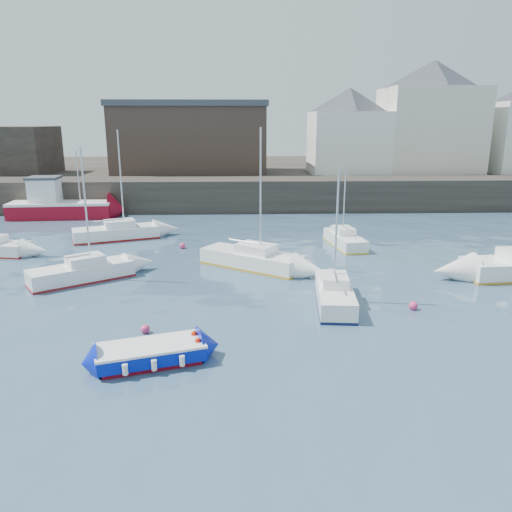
{
  "coord_description": "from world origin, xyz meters",
  "views": [
    {
      "loc": [
        -0.91,
        -13.33,
        8.4
      ],
      "look_at": [
        0.0,
        12.0,
        1.5
      ],
      "focal_mm": 35.0,
      "sensor_mm": 36.0,
      "label": 1
    }
  ],
  "objects_px": {
    "sailboat_c": "(335,294)",
    "sailboat_h": "(117,232)",
    "sailboat_b": "(252,259)",
    "fishing_boat": "(58,205)",
    "sailboat_f": "(345,239)",
    "buoy_mid": "(413,309)",
    "buoy_near": "(146,333)",
    "sailboat_a": "(82,272)",
    "buoy_far": "(183,248)",
    "blue_dinghy": "(150,353)"
  },
  "relations": [
    {
      "from": "sailboat_c",
      "to": "sailboat_h",
      "type": "distance_m",
      "value": 19.34
    },
    {
      "from": "sailboat_b",
      "to": "sailboat_c",
      "type": "bearing_deg",
      "value": -59.58
    },
    {
      "from": "fishing_boat",
      "to": "sailboat_b",
      "type": "height_order",
      "value": "sailboat_b"
    },
    {
      "from": "sailboat_f",
      "to": "buoy_mid",
      "type": "relative_size",
      "value": 16.03
    },
    {
      "from": "buoy_near",
      "to": "sailboat_a",
      "type": "bearing_deg",
      "value": 123.25
    },
    {
      "from": "sailboat_c",
      "to": "buoy_far",
      "type": "bearing_deg",
      "value": 127.04
    },
    {
      "from": "sailboat_a",
      "to": "sailboat_h",
      "type": "bearing_deg",
      "value": 92.52
    },
    {
      "from": "blue_dinghy",
      "to": "sailboat_f",
      "type": "relative_size",
      "value": 0.64
    },
    {
      "from": "blue_dinghy",
      "to": "sailboat_h",
      "type": "distance_m",
      "value": 20.41
    },
    {
      "from": "sailboat_a",
      "to": "buoy_mid",
      "type": "height_order",
      "value": "sailboat_a"
    },
    {
      "from": "blue_dinghy",
      "to": "buoy_near",
      "type": "relative_size",
      "value": 11.09
    },
    {
      "from": "fishing_boat",
      "to": "sailboat_c",
      "type": "relative_size",
      "value": 1.36
    },
    {
      "from": "sailboat_f",
      "to": "fishing_boat",
      "type": "bearing_deg",
      "value": 154.03
    },
    {
      "from": "blue_dinghy",
      "to": "sailboat_b",
      "type": "relative_size",
      "value": 0.51
    },
    {
      "from": "buoy_far",
      "to": "sailboat_b",
      "type": "bearing_deg",
      "value": -45.58
    },
    {
      "from": "sailboat_b",
      "to": "buoy_mid",
      "type": "relative_size",
      "value": 20.1
    },
    {
      "from": "sailboat_a",
      "to": "buoy_far",
      "type": "xyz_separation_m",
      "value": [
        4.65,
        6.95,
        -0.5
      ]
    },
    {
      "from": "buoy_near",
      "to": "buoy_far",
      "type": "height_order",
      "value": "buoy_far"
    },
    {
      "from": "sailboat_b",
      "to": "sailboat_h",
      "type": "relative_size",
      "value": 1.03
    },
    {
      "from": "sailboat_c",
      "to": "buoy_far",
      "type": "xyz_separation_m",
      "value": [
        -8.31,
        11.02,
        -0.5
      ]
    },
    {
      "from": "sailboat_a",
      "to": "sailboat_h",
      "type": "relative_size",
      "value": 0.91
    },
    {
      "from": "sailboat_a",
      "to": "buoy_near",
      "type": "bearing_deg",
      "value": -56.75
    },
    {
      "from": "buoy_near",
      "to": "blue_dinghy",
      "type": "bearing_deg",
      "value": -75.88
    },
    {
      "from": "sailboat_f",
      "to": "buoy_mid",
      "type": "xyz_separation_m",
      "value": [
        0.64,
        -12.18,
        -0.45
      ]
    },
    {
      "from": "blue_dinghy",
      "to": "buoy_mid",
      "type": "relative_size",
      "value": 10.27
    },
    {
      "from": "sailboat_a",
      "to": "fishing_boat",
      "type": "bearing_deg",
      "value": 112.14
    },
    {
      "from": "sailboat_a",
      "to": "buoy_mid",
      "type": "distance_m",
      "value": 17.18
    },
    {
      "from": "sailboat_h",
      "to": "buoy_near",
      "type": "relative_size",
      "value": 20.98
    },
    {
      "from": "fishing_boat",
      "to": "buoy_mid",
      "type": "height_order",
      "value": "fishing_boat"
    },
    {
      "from": "sailboat_c",
      "to": "buoy_mid",
      "type": "distance_m",
      "value": 3.63
    },
    {
      "from": "sailboat_a",
      "to": "sailboat_h",
      "type": "xyz_separation_m",
      "value": [
        -0.43,
        9.87,
        0.01
      ]
    },
    {
      "from": "blue_dinghy",
      "to": "fishing_boat",
      "type": "xyz_separation_m",
      "value": [
        -12.93,
        28.47,
        0.73
      ]
    },
    {
      "from": "sailboat_c",
      "to": "sailboat_f",
      "type": "distance_m",
      "value": 11.74
    },
    {
      "from": "fishing_boat",
      "to": "sailboat_a",
      "type": "distance_m",
      "value": 20.25
    },
    {
      "from": "sailboat_h",
      "to": "buoy_mid",
      "type": "bearing_deg",
      "value": -41.06
    },
    {
      "from": "sailboat_b",
      "to": "sailboat_c",
      "type": "relative_size",
      "value": 1.22
    },
    {
      "from": "sailboat_a",
      "to": "blue_dinghy",
      "type": "bearing_deg",
      "value": -61.41
    },
    {
      "from": "fishing_boat",
      "to": "sailboat_b",
      "type": "relative_size",
      "value": 1.12
    },
    {
      "from": "buoy_far",
      "to": "sailboat_h",
      "type": "bearing_deg",
      "value": 150.15
    },
    {
      "from": "sailboat_f",
      "to": "buoy_far",
      "type": "distance_m",
      "value": 11.19
    },
    {
      "from": "blue_dinghy",
      "to": "sailboat_c",
      "type": "relative_size",
      "value": 0.62
    },
    {
      "from": "sailboat_a",
      "to": "sailboat_h",
      "type": "distance_m",
      "value": 9.88
    },
    {
      "from": "sailboat_c",
      "to": "sailboat_f",
      "type": "bearing_deg",
      "value": 75.88
    },
    {
      "from": "buoy_mid",
      "to": "buoy_far",
      "type": "distance_m",
      "value": 16.71
    },
    {
      "from": "sailboat_b",
      "to": "sailboat_h",
      "type": "bearing_deg",
      "value": 141.83
    },
    {
      "from": "sailboat_h",
      "to": "buoy_far",
      "type": "height_order",
      "value": "sailboat_h"
    },
    {
      "from": "sailboat_c",
      "to": "buoy_far",
      "type": "relative_size",
      "value": 16.54
    },
    {
      "from": "sailboat_f",
      "to": "buoy_near",
      "type": "height_order",
      "value": "sailboat_f"
    },
    {
      "from": "fishing_boat",
      "to": "buoy_far",
      "type": "bearing_deg",
      "value": -43.85
    },
    {
      "from": "blue_dinghy",
      "to": "sailboat_b",
      "type": "distance_m",
      "value": 12.61
    }
  ]
}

